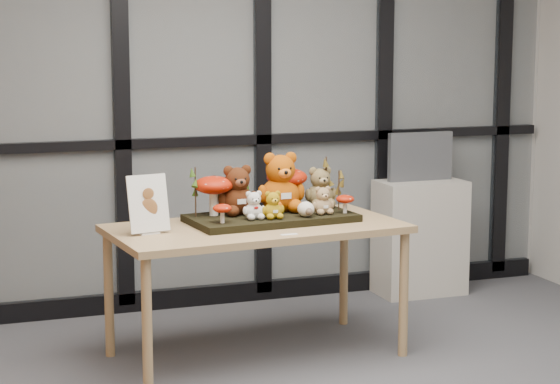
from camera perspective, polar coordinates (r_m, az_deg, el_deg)
name	(u,v)px	position (r m, az deg, el deg)	size (l,w,h in m)	color
room_shell	(357,44)	(3.96, 4.37, 8.31)	(5.00, 5.00, 5.00)	#ADAAA3
glass_partition	(193,82)	(6.30, -4.90, 6.16)	(4.90, 0.06, 2.78)	#2D383F
display_table	(256,237)	(5.36, -1.35, -2.57)	(1.59, 0.91, 0.72)	#A08457
diorama_tray	(271,218)	(5.44, -0.50, -1.48)	(0.88, 0.44, 0.04)	black
bear_pooh_yellow	(280,179)	(5.52, 0.01, 0.74)	(0.27, 0.25, 0.36)	#B24C05
bear_brown_medium	(237,187)	(5.43, -2.42, 0.26)	(0.22, 0.20, 0.29)	#421C0B
bear_tan_back	(320,185)	(5.67, 2.27, 0.41)	(0.19, 0.17, 0.25)	olive
bear_small_yellow	(273,203)	(5.31, -0.41, -0.64)	(0.12, 0.11, 0.16)	#A8810D
bear_white_bow	(254,204)	(5.30, -1.49, -0.66)	(0.13, 0.11, 0.16)	white
bear_beige_small	(323,199)	(5.45, 2.43, -0.38)	(0.13, 0.11, 0.17)	#A18055
plush_cream_hedgehog	(306,208)	(5.37, 1.46, -0.93)	(0.07, 0.06, 0.09)	white
mushroom_back_left	(214,194)	(5.41, -3.76, -0.10)	(0.21, 0.21, 0.23)	#A01805
mushroom_back_right	(287,186)	(5.60, 0.39, 0.32)	(0.23, 0.23, 0.25)	#A01805
mushroom_front_left	(222,213)	(5.20, -3.27, -1.16)	(0.10, 0.10, 0.11)	#A01805
mushroom_front_right	(345,203)	(5.49, 3.68, -0.62)	(0.10, 0.10, 0.11)	#A01805
sprig_green_far_left	(195,192)	(5.37, -4.78, 0.00)	(0.05, 0.05, 0.27)	#1C350C
sprig_green_mid_left	(215,194)	(5.47, -3.71, -0.14)	(0.05, 0.05, 0.21)	#1C350C
sprig_dry_far_right	(326,182)	(5.67, 2.61, 0.58)	(0.05, 0.05, 0.28)	brown
sprig_dry_mid_right	(339,190)	(5.58, 3.33, 0.11)	(0.05, 0.05, 0.22)	brown
sprig_green_centre	(244,195)	(5.55, -2.02, -0.19)	(0.05, 0.05, 0.17)	#1C350C
sign_holder	(148,206)	(5.14, -7.42, -0.81)	(0.22, 0.10, 0.30)	silver
label_card	(289,234)	(5.10, 0.52, -2.40)	(0.09, 0.03, 0.00)	white
cabinet	(420,237)	(6.78, 7.87, -2.54)	(0.57, 0.33, 0.76)	#B3ADA0
monitor	(420,157)	(6.71, 7.90, 1.99)	(0.45, 0.05, 0.32)	#494C50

